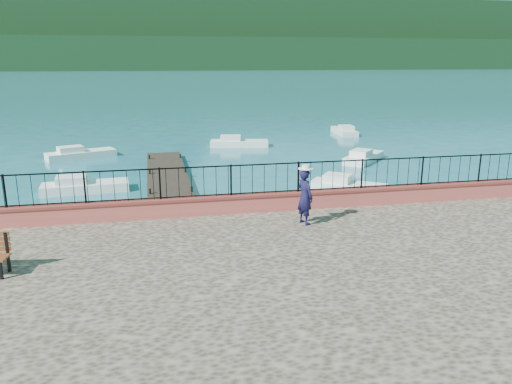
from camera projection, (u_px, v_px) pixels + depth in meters
name	position (u px, v px, depth m)	size (l,w,h in m)	color
ground	(267.00, 298.00, 12.81)	(2000.00, 2000.00, 0.00)	#19596B
parapet	(241.00, 203.00, 15.93)	(28.00, 0.46, 0.58)	#AF543F
railing	(240.00, 180.00, 15.73)	(27.00, 0.05, 0.95)	black
dock	(169.00, 185.00, 23.72)	(2.00, 16.00, 0.30)	#2D231C
far_forest	(152.00, 54.00, 294.18)	(900.00, 60.00, 18.00)	black
foothills	(150.00, 36.00, 347.57)	(900.00, 120.00, 44.00)	black
companion_hill	(341.00, 65.00, 586.16)	(448.00, 384.00, 180.00)	#142D23
person	(305.00, 197.00, 14.66)	(0.61, 0.40, 1.67)	black
hat	(306.00, 167.00, 14.43)	(0.44, 0.44, 0.12)	white
boat_0	(85.00, 183.00, 23.05)	(3.86, 1.30, 0.80)	silver
boat_1	(348.00, 183.00, 23.01)	(3.42, 1.30, 0.80)	white
boat_2	(364.00, 155.00, 29.97)	(3.75, 1.30, 0.80)	white
boat_3	(81.00, 152.00, 31.00)	(4.11, 1.30, 0.80)	white
boat_4	(239.00, 141.00, 35.11)	(4.04, 1.30, 0.80)	silver
boat_5	(344.00, 129.00, 40.94)	(3.91, 1.30, 0.80)	silver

